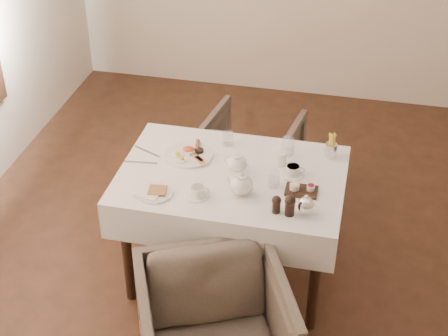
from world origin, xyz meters
The scene contains 20 objects.
table centered at (-0.33, 0.01, 0.64)m, with size 1.28×0.88×0.75m.
armchair_near centered at (-0.24, -0.81, 0.34)m, with size 0.73×0.75×0.68m, color #4D4138.
armchair_far centered at (-0.38, 0.92, 0.29)m, with size 0.63×0.65×0.59m, color #4D4138.
breakfast_plate centered at (-0.62, 0.14, 0.77)m, with size 0.29×0.29×0.04m.
side_plate centered at (-0.70, -0.28, 0.76)m, with size 0.20×0.19×0.02m.
teapot_centre centered at (-0.30, 0.04, 0.82)m, with size 0.15×0.12×0.12m, color white, non-canonical shape.
teapot_front centered at (-0.24, -0.17, 0.83)m, with size 0.18×0.14×0.14m, color white, non-canonical shape.
creamer centered at (-0.07, 0.17, 0.80)m, with size 0.06×0.06×0.08m, color white.
teacup_near centered at (-0.46, -0.24, 0.78)m, with size 0.13×0.13×0.06m.
teacup_far centered at (0.01, 0.07, 0.78)m, with size 0.13×0.13×0.06m.
glass_left centered at (-0.42, 0.30, 0.80)m, with size 0.06×0.06×0.09m, color silver.
glass_mid centered at (-0.08, -0.06, 0.80)m, with size 0.06×0.06×0.09m, color silver.
glass_right centered at (-0.05, 0.29, 0.81)m, with size 0.07×0.07×0.10m, color silver.
condiment_board centered at (0.08, -0.08, 0.77)m, with size 0.18×0.12×0.05m.
pepper_mill_left centered at (-0.03, -0.29, 0.81)m, with size 0.05×0.05×0.10m, color black, non-canonical shape.
pepper_mill_right centered at (0.04, -0.29, 0.82)m, with size 0.06×0.06×0.12m, color black, non-canonical shape.
silver_pot centered at (0.12, -0.26, 0.81)m, with size 0.11×0.09×0.12m, color white, non-canonical shape.
fries_cup centered at (0.20, 0.31, 0.82)m, with size 0.07×0.07×0.15m.
cutlery_fork centered at (-0.87, 0.12, 0.76)m, with size 0.02×0.20×0.00m, color silver.
cutlery_knife centered at (-0.87, 0.00, 0.76)m, with size 0.02×0.19×0.00m, color silver.
Camera 1 is at (0.34, -3.12, 2.98)m, focal length 55.00 mm.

